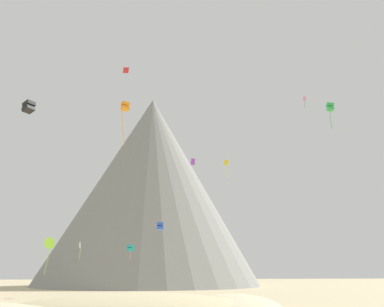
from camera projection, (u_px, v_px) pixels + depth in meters
bush_low_patch at (118, 307)px, 44.86m from camera, size 3.17×3.17×0.64m
bush_ridge_crest at (243, 307)px, 43.18m from camera, size 2.36×2.36×0.80m
rock_massif at (148, 194)px, 125.45m from camera, size 81.42×81.42×59.01m
kite_teal_low at (130, 248)px, 77.43m from camera, size 1.53×1.49×2.87m
kite_pink_high at (305, 100)px, 80.85m from camera, size 0.60×0.40×2.53m
kite_blue_low at (160, 226)px, 49.62m from camera, size 0.82×0.85×0.90m
kite_lime_low at (49, 244)px, 69.16m from camera, size 1.83×1.41×6.17m
kite_orange_mid at (125, 107)px, 49.28m from camera, size 1.16×1.14×5.39m
kite_yellow_mid at (226, 164)px, 74.73m from camera, size 0.96×0.74×3.54m
kite_red_high at (126, 70)px, 63.48m from camera, size 0.92×0.38×1.06m
kite_green_high at (330, 107)px, 67.59m from camera, size 1.33×1.29×4.48m
kite_black_mid at (29, 107)px, 48.70m from camera, size 1.67×1.66×1.39m
kite_violet_mid at (193, 162)px, 72.77m from camera, size 0.82×0.41×1.17m
kite_white_low at (80, 245)px, 69.65m from camera, size 0.63×1.24×3.03m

